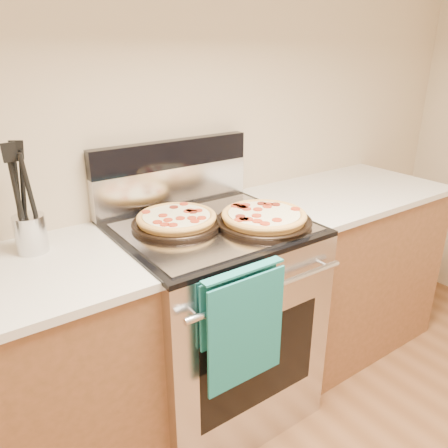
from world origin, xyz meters
TOP-DOWN VIEW (x-y plane):
  - wall_back at (0.00, 2.00)m, footprint 4.00×0.00m
  - range_body at (0.00, 1.65)m, footprint 0.76×0.68m
  - oven_window at (0.00, 1.31)m, footprint 0.56×0.01m
  - cooktop at (0.00, 1.65)m, footprint 0.76×0.68m
  - backsplash_lower at (0.00, 1.96)m, footprint 0.76×0.06m
  - backsplash_upper at (0.00, 1.96)m, footprint 0.76×0.06m
  - oven_handle at (0.00, 1.27)m, footprint 0.70×0.03m
  - dish_towel at (-0.12, 1.27)m, footprint 0.32×0.05m
  - foil_sheet at (0.00, 1.62)m, footprint 0.70×0.55m
  - cabinet_right at (0.88, 1.68)m, footprint 1.00×0.62m
  - countertop_right at (0.88, 1.68)m, footprint 1.02×0.64m
  - pepperoni_pizza_back at (-0.12, 1.72)m, footprint 0.43×0.43m
  - pepperoni_pizza_front at (0.18, 1.53)m, footprint 0.45×0.45m
  - utensil_crock at (-0.65, 1.84)m, footprint 0.14×0.14m

SIDE VIEW (x-z plane):
  - cabinet_right at x=0.88m, z-range 0.00..0.88m
  - range_body at x=0.00m, z-range 0.00..0.90m
  - oven_window at x=0.00m, z-range 0.25..0.65m
  - dish_towel at x=-0.12m, z-range 0.49..0.91m
  - oven_handle at x=0.00m, z-range 0.79..0.81m
  - countertop_right at x=0.88m, z-range 0.88..0.91m
  - cooktop at x=0.00m, z-range 0.90..0.92m
  - foil_sheet at x=0.00m, z-range 0.92..0.93m
  - pepperoni_pizza_back at x=-0.12m, z-range 0.93..0.97m
  - pepperoni_pizza_front at x=0.18m, z-range 0.93..0.98m
  - utensil_crock at x=-0.65m, z-range 0.91..1.05m
  - backsplash_lower at x=0.00m, z-range 0.92..1.10m
  - backsplash_upper at x=0.00m, z-range 1.10..1.22m
  - wall_back at x=0.00m, z-range -0.65..3.35m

